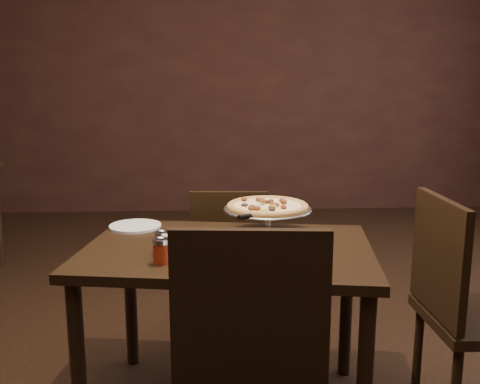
{
  "coord_description": "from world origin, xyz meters",
  "views": [
    {
      "loc": [
        -0.08,
        -2.06,
        1.32
      ],
      "look_at": [
        0.04,
        -0.0,
        0.9
      ],
      "focal_mm": 40.0,
      "sensor_mm": 36.0,
      "label": 1
    }
  ],
  "objects": [
    {
      "name": "chair_far",
      "position": [
        0.01,
        0.56,
        0.44
      ],
      "size": [
        0.4,
        0.4,
        0.81
      ],
      "rotation": [
        0.0,
        0.0,
        3.08
      ],
      "color": "black",
      "rests_on": "ground"
    },
    {
      "name": "serving_spatula",
      "position": [
        0.08,
        -0.05,
        0.82
      ],
      "size": [
        0.17,
        0.17,
        0.02
      ],
      "rotation": [
        0.0,
        0.0,
        -0.98
      ],
      "color": "silver",
      "rests_on": "pizza_stand"
    },
    {
      "name": "parmesan_shaker",
      "position": [
        -0.26,
        -0.12,
        0.74
      ],
      "size": [
        0.05,
        0.05,
        0.09
      ],
      "color": "beige",
      "rests_on": "dining_table"
    },
    {
      "name": "room",
      "position": [
        0.06,
        0.03,
        1.4
      ],
      "size": [
        6.04,
        7.04,
        2.84
      ],
      "color": "black",
      "rests_on": "ground"
    },
    {
      "name": "pepper_flake_shaker",
      "position": [
        -0.26,
        -0.24,
        0.74
      ],
      "size": [
        0.06,
        0.06,
        0.1
      ],
      "color": "maroon",
      "rests_on": "dining_table"
    },
    {
      "name": "plate_near",
      "position": [
        0.01,
        -0.35,
        0.7
      ],
      "size": [
        0.25,
        0.25,
        0.01
      ],
      "primitive_type": "cylinder",
      "color": "white",
      "rests_on": "dining_table"
    },
    {
      "name": "napkin_stack",
      "position": [
        0.16,
        -0.31,
        0.71
      ],
      "size": [
        0.16,
        0.16,
        0.02
      ],
      "primitive_type": "cube",
      "rotation": [
        0.0,
        0.0,
        0.05
      ],
      "color": "white",
      "rests_on": "dining_table"
    },
    {
      "name": "chair_side",
      "position": [
        0.89,
        -0.2,
        0.5
      ],
      "size": [
        0.43,
        0.43,
        0.91
      ],
      "rotation": [
        0.0,
        0.0,
        1.57
      ],
      "color": "black",
      "rests_on": "ground"
    },
    {
      "name": "plate_left",
      "position": [
        -0.42,
        0.26,
        0.7
      ],
      "size": [
        0.23,
        0.23,
        0.01
      ],
      "primitive_type": "cylinder",
      "color": "white",
      "rests_on": "dining_table"
    },
    {
      "name": "pizza_stand",
      "position": [
        0.16,
        0.09,
        0.82
      ],
      "size": [
        0.37,
        0.37,
        0.15
      ],
      "color": "silver",
      "rests_on": "dining_table"
    },
    {
      "name": "dining_table",
      "position": [
        -0.01,
        -0.05,
        0.61
      ],
      "size": [
        1.22,
        0.91,
        0.7
      ],
      "rotation": [
        0.0,
        0.0,
        -0.15
      ],
      "color": "black",
      "rests_on": "ground"
    },
    {
      "name": "packet_caddy",
      "position": [
        -0.22,
        -0.15,
        0.73
      ],
      "size": [
        0.1,
        0.1,
        0.08
      ],
      "rotation": [
        0.0,
        0.0,
        -0.24
      ],
      "color": "black",
      "rests_on": "dining_table"
    }
  ]
}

